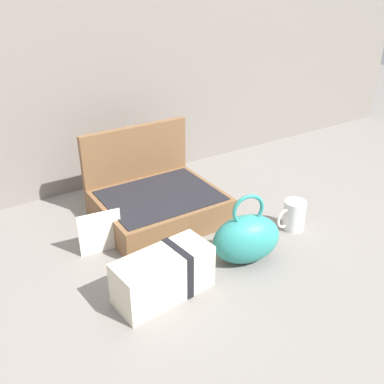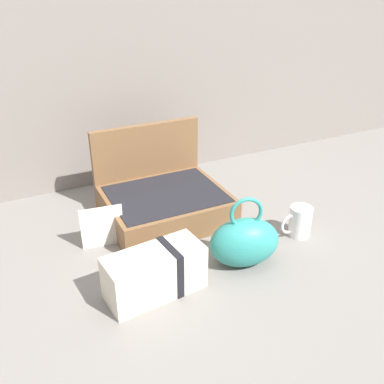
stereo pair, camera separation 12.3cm
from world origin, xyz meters
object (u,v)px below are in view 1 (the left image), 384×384
object	(u,v)px
open_suitcase	(157,200)
cream_toiletry_bag	(165,275)
teal_pouch_handbag	(246,238)
info_card_left	(100,232)
coffee_mug	(293,215)

from	to	relation	value
open_suitcase	cream_toiletry_bag	world-z (taller)	open_suitcase
teal_pouch_handbag	cream_toiletry_bag	size ratio (longest dim) A/B	0.83
teal_pouch_handbag	info_card_left	world-z (taller)	teal_pouch_handbag
cream_toiletry_bag	coffee_mug	size ratio (longest dim) A/B	2.46
open_suitcase	info_card_left	distance (m)	0.26
teal_pouch_handbag	cream_toiletry_bag	world-z (taller)	teal_pouch_handbag
cream_toiletry_bag	coffee_mug	world-z (taller)	cream_toiletry_bag
open_suitcase	info_card_left	bearing A→B (deg)	-159.23
cream_toiletry_bag	teal_pouch_handbag	bearing A→B (deg)	0.81
open_suitcase	cream_toiletry_bag	bearing A→B (deg)	-115.49
coffee_mug	info_card_left	xyz separation A→B (m)	(-0.58, 0.22, 0.02)
open_suitcase	info_card_left	xyz separation A→B (m)	(-0.24, -0.09, 0.00)
open_suitcase	teal_pouch_handbag	world-z (taller)	open_suitcase
coffee_mug	teal_pouch_handbag	bearing A→B (deg)	-167.47
teal_pouch_handbag	coffee_mug	size ratio (longest dim) A/B	2.05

